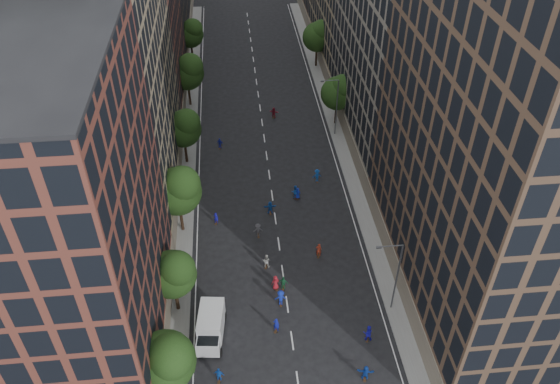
{
  "coord_description": "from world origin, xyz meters",
  "views": [
    {
      "loc": [
        -4.34,
        -22.99,
        44.54
      ],
      "look_at": [
        0.84,
        29.62,
        2.0
      ],
      "focal_mm": 35.0,
      "sensor_mm": 36.0,
      "label": 1
    }
  ],
  "objects_px": {
    "streetlamp_near": "(395,274)",
    "skater_2": "(368,333)",
    "skater_1": "(276,325)",
    "streetlamp_far": "(335,104)",
    "cargo_van": "(211,326)"
  },
  "relations": [
    {
      "from": "streetlamp_far",
      "to": "skater_1",
      "type": "relative_size",
      "value": 5.33
    },
    {
      "from": "streetlamp_far",
      "to": "skater_2",
      "type": "height_order",
      "value": "streetlamp_far"
    },
    {
      "from": "streetlamp_near",
      "to": "skater_2",
      "type": "xyz_separation_m",
      "value": [
        -3.09,
        -3.55,
        -4.23
      ]
    },
    {
      "from": "streetlamp_near",
      "to": "skater_1",
      "type": "relative_size",
      "value": 5.33
    },
    {
      "from": "skater_1",
      "to": "skater_2",
      "type": "distance_m",
      "value": 8.91
    },
    {
      "from": "skater_2",
      "to": "streetlamp_near",
      "type": "bearing_deg",
      "value": -120.12
    },
    {
      "from": "streetlamp_far",
      "to": "cargo_van",
      "type": "xyz_separation_m",
      "value": [
        -18.15,
        -34.66,
        -3.69
      ]
    },
    {
      "from": "streetlamp_far",
      "to": "skater_2",
      "type": "bearing_deg",
      "value": -94.84
    },
    {
      "from": "streetlamp_far",
      "to": "streetlamp_near",
      "type": "bearing_deg",
      "value": -90.0
    },
    {
      "from": "cargo_van",
      "to": "streetlamp_far",
      "type": "bearing_deg",
      "value": 68.98
    },
    {
      "from": "streetlamp_near",
      "to": "cargo_van",
      "type": "xyz_separation_m",
      "value": [
        -18.15,
        -1.66,
        -3.69
      ]
    },
    {
      "from": "skater_2",
      "to": "skater_1",
      "type": "bearing_deg",
      "value": -1.43
    },
    {
      "from": "cargo_van",
      "to": "skater_2",
      "type": "height_order",
      "value": "cargo_van"
    },
    {
      "from": "streetlamp_near",
      "to": "streetlamp_far",
      "type": "relative_size",
      "value": 1.0
    },
    {
      "from": "streetlamp_far",
      "to": "skater_1",
      "type": "bearing_deg",
      "value": -108.81
    }
  ]
}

